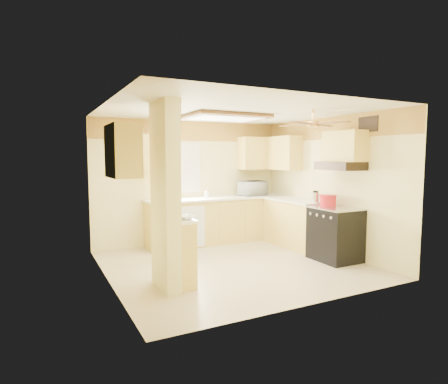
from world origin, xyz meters
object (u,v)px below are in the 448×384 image
microwave (253,188)px  kettle (315,197)px  stove (335,234)px  dutch_oven (328,200)px  bowl (186,217)px

microwave → kettle: 1.64m
stove → dutch_oven: size_ratio=3.01×
bowl → stove: bearing=2.4°
microwave → kettle: size_ratio=2.62×
microwave → dutch_oven: size_ratio=1.85×
dutch_oven → stove: bearing=-96.8°
dutch_oven → kettle: size_ratio=1.41×
stove → microwave: (-0.35, 2.14, 0.64)m
bowl → dutch_oven: dutch_oven is taller
bowl → kettle: size_ratio=1.01×
stove → microwave: microwave is taller
microwave → dutch_oven: 1.95m
bowl → dutch_oven: size_ratio=0.72×
kettle → bowl: bearing=-166.6°
microwave → dutch_oven: bearing=93.1°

